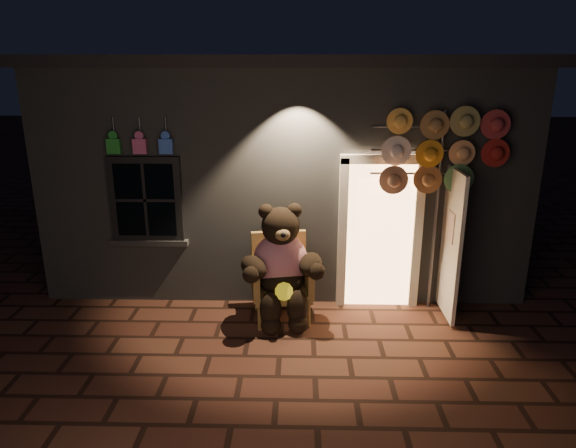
{
  "coord_description": "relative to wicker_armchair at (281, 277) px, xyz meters",
  "views": [
    {
      "loc": [
        0.24,
        -5.38,
        3.33
      ],
      "look_at": [
        0.08,
        1.0,
        1.35
      ],
      "focal_mm": 32.0,
      "sensor_mm": 36.0,
      "label": 1
    }
  ],
  "objects": [
    {
      "name": "shop_building",
      "position": [
        0.02,
        2.91,
        1.16
      ],
      "size": [
        7.3,
        5.95,
        3.51
      ],
      "color": "slate",
      "rests_on": "ground"
    },
    {
      "name": "wicker_armchair",
      "position": [
        0.0,
        0.0,
        0.0
      ],
      "size": [
        0.88,
        0.82,
        1.15
      ],
      "rotation": [
        0.0,
        0.0,
        0.15
      ],
      "color": "#A77B40",
      "rests_on": "ground"
    },
    {
      "name": "ground",
      "position": [
        0.02,
        -1.07,
        -0.57
      ],
      "size": [
        60.0,
        60.0,
        0.0
      ],
      "primitive_type": "plane",
      "color": "#512D1F",
      "rests_on": "ground"
    },
    {
      "name": "hat_rack",
      "position": [
        2.08,
        0.2,
        1.69
      ],
      "size": [
        1.74,
        0.22,
        2.8
      ],
      "color": "#59595E",
      "rests_on": "ground"
    },
    {
      "name": "teddy_bear",
      "position": [
        0.01,
        -0.15,
        0.23
      ],
      "size": [
        1.17,
        0.98,
        1.63
      ],
      "rotation": [
        0.0,
        0.0,
        0.15
      ],
      "color": "red",
      "rests_on": "ground"
    }
  ]
}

